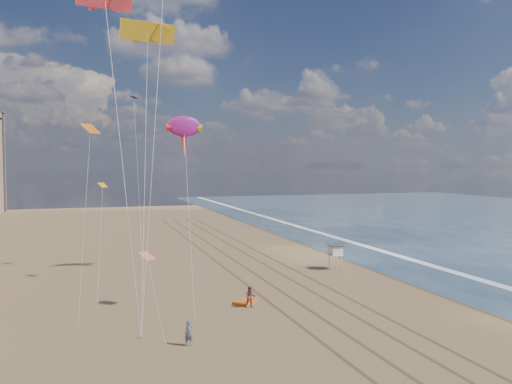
{
  "coord_description": "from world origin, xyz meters",
  "views": [
    {
      "loc": [
        -16.08,
        -22.27,
        12.16
      ],
      "look_at": [
        -0.16,
        26.0,
        9.5
      ],
      "focal_mm": 35.0,
      "sensor_mm": 36.0,
      "label": 1
    }
  ],
  "objects_px": {
    "lifeguard_stand": "(335,251)",
    "kite_flyer_b": "(250,297)",
    "grounded_kite": "(245,302)",
    "show_kite": "(184,127)",
    "kite_flyer_a": "(189,333)"
  },
  "relations": [
    {
      "from": "lifeguard_stand",
      "to": "kite_flyer_b",
      "type": "distance_m",
      "value": 18.75
    },
    {
      "from": "grounded_kite",
      "to": "show_kite",
      "type": "relative_size",
      "value": 0.09
    },
    {
      "from": "grounded_kite",
      "to": "kite_flyer_a",
      "type": "xyz_separation_m",
      "value": [
        -6.7,
        -8.88,
        0.75
      ]
    },
    {
      "from": "show_kite",
      "to": "kite_flyer_a",
      "type": "bearing_deg",
      "value": -99.52
    },
    {
      "from": "lifeguard_stand",
      "to": "grounded_kite",
      "type": "relative_size",
      "value": 1.35
    },
    {
      "from": "show_kite",
      "to": "lifeguard_stand",
      "type": "bearing_deg",
      "value": -13.76
    },
    {
      "from": "grounded_kite",
      "to": "lifeguard_stand",
      "type": "bearing_deg",
      "value": -1.0
    },
    {
      "from": "kite_flyer_a",
      "to": "lifeguard_stand",
      "type": "bearing_deg",
      "value": 37.45
    },
    {
      "from": "kite_flyer_b",
      "to": "kite_flyer_a",
      "type": "bearing_deg",
      "value": -120.52
    },
    {
      "from": "kite_flyer_a",
      "to": "kite_flyer_b",
      "type": "height_order",
      "value": "kite_flyer_b"
    },
    {
      "from": "show_kite",
      "to": "kite_flyer_a",
      "type": "height_order",
      "value": "show_kite"
    },
    {
      "from": "lifeguard_stand",
      "to": "grounded_kite",
      "type": "height_order",
      "value": "lifeguard_stand"
    },
    {
      "from": "kite_flyer_a",
      "to": "grounded_kite",
      "type": "bearing_deg",
      "value": 47.7
    },
    {
      "from": "grounded_kite",
      "to": "show_kite",
      "type": "bearing_deg",
      "value": 63.28
    },
    {
      "from": "lifeguard_stand",
      "to": "show_kite",
      "type": "relative_size",
      "value": 0.12
    }
  ]
}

